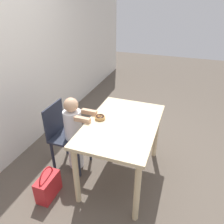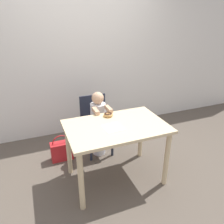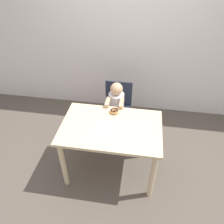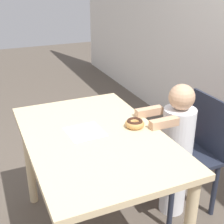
{
  "view_description": "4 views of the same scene",
  "coord_description": "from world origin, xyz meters",
  "px_view_note": "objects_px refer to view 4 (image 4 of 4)",
  "views": [
    {
      "loc": [
        -1.91,
        -0.57,
        1.99
      ],
      "look_at": [
        -0.01,
        0.11,
        0.87
      ],
      "focal_mm": 35.0,
      "sensor_mm": 36.0,
      "label": 1
    },
    {
      "loc": [
        -0.86,
        -2.03,
        1.9
      ],
      "look_at": [
        -0.01,
        0.11,
        0.87
      ],
      "focal_mm": 35.0,
      "sensor_mm": 36.0,
      "label": 2
    },
    {
      "loc": [
        0.3,
        -1.81,
        2.41
      ],
      "look_at": [
        -0.01,
        0.11,
        0.87
      ],
      "focal_mm": 35.0,
      "sensor_mm": 36.0,
      "label": 3
    },
    {
      "loc": [
        1.46,
        -0.53,
        1.59
      ],
      "look_at": [
        -0.01,
        0.11,
        0.87
      ],
      "focal_mm": 50.0,
      "sensor_mm": 36.0,
      "label": 4
    }
  ],
  "objects_px": {
    "chair": "(190,154)",
    "donut": "(135,123)",
    "handbag": "(143,154)",
    "child_figure": "(176,150)"
  },
  "relations": [
    {
      "from": "child_figure",
      "to": "handbag",
      "type": "xyz_separation_m",
      "value": [
        -0.54,
        0.06,
        -0.35
      ]
    },
    {
      "from": "donut",
      "to": "handbag",
      "type": "relative_size",
      "value": 0.29
    },
    {
      "from": "child_figure",
      "to": "handbag",
      "type": "relative_size",
      "value": 2.48
    },
    {
      "from": "handbag",
      "to": "donut",
      "type": "bearing_deg",
      "value": -35.24
    },
    {
      "from": "child_figure",
      "to": "handbag",
      "type": "bearing_deg",
      "value": 173.53
    },
    {
      "from": "chair",
      "to": "child_figure",
      "type": "height_order",
      "value": "child_figure"
    },
    {
      "from": "donut",
      "to": "handbag",
      "type": "height_order",
      "value": "donut"
    },
    {
      "from": "chair",
      "to": "donut",
      "type": "height_order",
      "value": "chair"
    },
    {
      "from": "chair",
      "to": "child_figure",
      "type": "xyz_separation_m",
      "value": [
        0.0,
        -0.12,
        0.06
      ]
    },
    {
      "from": "child_figure",
      "to": "donut",
      "type": "relative_size",
      "value": 8.44
    }
  ]
}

